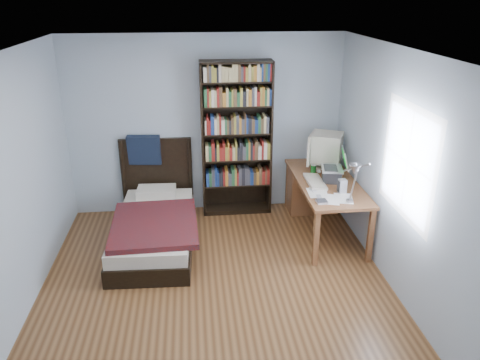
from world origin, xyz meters
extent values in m
plane|color=#523018|center=(0.00, 0.00, 0.00)|extent=(4.20, 4.20, 0.00)
plane|color=white|center=(0.00, 0.00, 2.50)|extent=(4.20, 4.20, 0.00)
cube|color=#A9B7C6|center=(0.00, 2.10, 1.25)|extent=(3.80, 0.04, 2.50)
cube|color=#A9B7C6|center=(0.00, -2.10, 1.25)|extent=(3.80, 0.04, 2.50)
cube|color=#A9B7C6|center=(-1.90, 0.00, 1.25)|extent=(0.04, 4.20, 2.50)
cube|color=#A9B7C6|center=(1.90, 0.00, 1.25)|extent=(0.04, 4.20, 2.50)
cube|color=white|center=(1.89, -0.15, 1.45)|extent=(0.01, 1.14, 1.14)
cube|color=white|center=(1.88, -0.15, 1.45)|extent=(0.01, 1.00, 1.00)
cube|color=brown|center=(1.50, 1.19, 0.71)|extent=(0.75, 1.72, 0.04)
cube|color=brown|center=(1.18, 0.38, 0.34)|extent=(0.06, 0.06, 0.69)
cube|color=brown|center=(1.83, 0.38, 0.34)|extent=(0.06, 0.06, 0.69)
cube|color=brown|center=(1.18, 2.00, 0.34)|extent=(0.06, 0.06, 0.69)
cube|color=brown|center=(1.83, 2.00, 0.34)|extent=(0.06, 0.06, 0.69)
cube|color=brown|center=(1.50, 1.83, 0.34)|extent=(0.69, 0.40, 0.68)
cube|color=beige|center=(1.58, 1.67, 0.75)|extent=(0.34, 0.32, 0.03)
cylinder|color=beige|center=(1.58, 1.67, 0.79)|extent=(0.10, 0.10, 0.06)
cube|color=beige|center=(1.61, 1.67, 1.02)|extent=(0.54, 0.53, 0.39)
cube|color=#B9AC9A|center=(1.41, 1.67, 1.02)|extent=(0.20, 0.39, 0.41)
cube|color=#457BFA|center=(1.39, 1.67, 1.02)|extent=(0.14, 0.28, 0.27)
cube|color=#2D2D30|center=(1.56, 1.18, 0.81)|extent=(0.28, 0.31, 0.16)
cube|color=silver|center=(1.56, 1.18, 0.90)|extent=(0.33, 0.39, 0.02)
cube|color=#2D2D30|center=(1.54, 1.18, 0.91)|extent=(0.22, 0.30, 0.00)
cube|color=silver|center=(1.73, 1.18, 1.03)|extent=(0.15, 0.35, 0.25)
cube|color=#0CBF26|center=(1.71, 1.18, 1.03)|extent=(0.11, 0.29, 0.19)
cube|color=#99999E|center=(1.58, 0.50, 0.75)|extent=(0.06, 0.05, 0.04)
cylinder|color=#99999E|center=(1.58, 0.43, 0.98)|extent=(0.02, 0.15, 0.42)
cylinder|color=#99999E|center=(1.51, 0.20, 1.28)|extent=(0.17, 0.34, 0.21)
cone|color=#99999E|center=(1.43, 0.04, 1.32)|extent=(0.13, 0.13, 0.11)
cube|color=#B9AC9A|center=(1.34, 1.13, 0.75)|extent=(0.21, 0.52, 0.05)
cube|color=#959598|center=(1.58, 0.78, 0.82)|extent=(0.09, 0.09, 0.17)
cylinder|color=#083E14|center=(1.39, 1.42, 0.79)|extent=(0.07, 0.07, 0.13)
ellipsoid|color=silver|center=(1.48, 1.48, 0.75)|extent=(0.06, 0.10, 0.03)
cube|color=silver|center=(1.24, 0.86, 0.74)|extent=(0.08, 0.11, 0.02)
cube|color=#959598|center=(1.27, 0.67, 0.74)|extent=(0.06, 0.10, 0.02)
cube|color=#959598|center=(1.26, 0.54, 0.74)|extent=(0.12, 0.12, 0.02)
cube|color=black|center=(-0.06, 1.94, 1.08)|extent=(0.03, 0.30, 2.16)
cube|color=black|center=(0.88, 1.94, 1.08)|extent=(0.03, 0.30, 2.16)
cube|color=black|center=(0.41, 1.94, 2.15)|extent=(0.97, 0.30, 0.03)
cube|color=black|center=(0.41, 1.94, 0.03)|extent=(0.97, 0.30, 0.06)
cube|color=black|center=(0.41, 2.08, 1.08)|extent=(0.97, 0.02, 2.16)
cube|color=olive|center=(0.41, 1.92, 1.11)|extent=(0.89, 0.22, 1.96)
cube|color=black|center=(-0.72, 1.05, 0.11)|extent=(1.02, 1.92, 0.22)
cube|color=beige|center=(-0.72, 1.05, 0.30)|extent=(0.97, 1.86, 0.16)
cube|color=maroon|center=(-0.69, 0.81, 0.41)|extent=(1.04, 1.26, 0.07)
cube|color=beige|center=(-0.72, 1.74, 0.43)|extent=(0.53, 0.35, 0.12)
cube|color=black|center=(-0.72, 2.06, 0.55)|extent=(1.00, 0.05, 1.10)
cylinder|color=black|center=(-1.19, 2.04, 0.55)|extent=(0.06, 0.06, 1.10)
cylinder|color=black|center=(-0.25, 2.04, 0.55)|extent=(0.06, 0.06, 1.10)
cube|color=black|center=(-0.87, 2.03, 0.95)|extent=(0.46, 0.20, 0.43)
camera|label=1|loc=(-0.20, -4.24, 3.01)|focal=35.00mm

